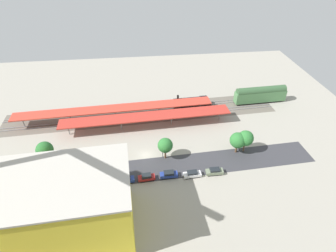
{
  "coord_description": "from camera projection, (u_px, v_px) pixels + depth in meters",
  "views": [
    {
      "loc": [
        0.69,
        60.11,
        53.28
      ],
      "look_at": [
        -6.54,
        -1.24,
        8.92
      ],
      "focal_mm": 29.6,
      "sensor_mm": 36.0,
      "label": 1
    }
  ],
  "objects": [
    {
      "name": "ground_plane",
      "position": [
        146.0,
        155.0,
        79.64
      ],
      "size": [
        150.32,
        150.32,
        0.0
      ],
      "primitive_type": "plane",
      "color": "#9E998C",
      "rests_on": "ground"
    },
    {
      "name": "rail_bed",
      "position": [
        143.0,
        113.0,
        97.61
      ],
      "size": [
        94.48,
        17.69,
        0.01
      ],
      "primitive_type": "cube",
      "rotation": [
        0.0,
        0.0,
        0.05
      ],
      "color": "#665E54",
      "rests_on": "ground"
    },
    {
      "name": "street_asphalt",
      "position": [
        147.0,
        170.0,
        74.81
      ],
      "size": [
        94.28,
        13.55,
        0.01
      ],
      "primitive_type": "cube",
      "rotation": [
        0.0,
        0.0,
        0.05
      ],
      "color": "#38383D",
      "rests_on": "ground"
    },
    {
      "name": "track_rails",
      "position": [
        143.0,
        113.0,
        97.51
      ],
      "size": [
        93.85,
        11.27,
        0.12
      ],
      "color": "#9E9EA8",
      "rests_on": "ground"
    },
    {
      "name": "platform_canopy_near",
      "position": [
        146.0,
        116.0,
        88.63
      ],
      "size": [
        54.88,
        8.13,
        4.25
      ],
      "color": "#B73328",
      "rests_on": "ground"
    },
    {
      "name": "platform_canopy_far",
      "position": [
        115.0,
        108.0,
        92.65
      ],
      "size": [
        66.02,
        8.16,
        4.21
      ],
      "color": "#C63D2D",
      "rests_on": "ground"
    },
    {
      "name": "locomotive",
      "position": [
        192.0,
        102.0,
        100.38
      ],
      "size": [
        13.94,
        3.38,
        5.07
      ],
      "color": "black",
      "rests_on": "ground"
    },
    {
      "name": "passenger_coach",
      "position": [
        260.0,
        94.0,
        101.88
      ],
      "size": [
        19.38,
        3.99,
        6.37
      ],
      "color": "black",
      "rests_on": "ground"
    },
    {
      "name": "parked_car_0",
      "position": [
        215.0,
        172.0,
        73.18
      ],
      "size": [
        4.57,
        1.83,
        1.75
      ],
      "color": "black",
      "rests_on": "ground"
    },
    {
      "name": "parked_car_1",
      "position": [
        192.0,
        174.0,
        72.43
      ],
      "size": [
        4.79,
        2.01,
        1.69
      ],
      "color": "black",
      "rests_on": "ground"
    },
    {
      "name": "parked_car_2",
      "position": [
        169.0,
        175.0,
        72.34
      ],
      "size": [
        4.66,
        1.91,
        1.7
      ],
      "color": "black",
      "rests_on": "ground"
    },
    {
      "name": "parked_car_3",
      "position": [
        147.0,
        177.0,
        71.51
      ],
      "size": [
        4.47,
        2.08,
        1.73
      ],
      "color": "black",
      "rests_on": "ground"
    },
    {
      "name": "parked_car_4",
      "position": [
        126.0,
        180.0,
        70.86
      ],
      "size": [
        4.52,
        2.07,
        1.68
      ],
      "color": "black",
      "rests_on": "ground"
    },
    {
      "name": "construction_building",
      "position": [
        61.0,
        208.0,
        55.53
      ],
      "size": [
        28.85,
        18.57,
        14.9
      ],
      "primitive_type": "cube",
      "rotation": [
        0.0,
        0.0,
        0.05
      ],
      "color": "yellow",
      "rests_on": "ground"
    },
    {
      "name": "construction_roof_slab",
      "position": [
        51.0,
        182.0,
        51.07
      ],
      "size": [
        29.48,
        19.2,
        0.4
      ],
      "primitive_type": "cube",
      "rotation": [
        0.0,
        0.0,
        0.05
      ],
      "color": "#B7B2A8",
      "rests_on": "construction_building"
    },
    {
      "name": "box_truck_0",
      "position": [
        89.0,
        179.0,
        69.91
      ],
      "size": [
        9.2,
        3.3,
        3.41
      ],
      "color": "black",
      "rests_on": "ground"
    },
    {
      "name": "box_truck_1",
      "position": [
        45.0,
        179.0,
        69.9
      ],
      "size": [
        9.1,
        2.75,
        3.48
      ],
      "color": "black",
      "rests_on": "ground"
    },
    {
      "name": "box_truck_2",
      "position": [
        107.0,
        177.0,
        70.46
      ],
      "size": [
        9.37,
        3.64,
        3.31
      ],
      "color": "black",
      "rests_on": "ground"
    },
    {
      "name": "street_tree_0",
      "position": [
        238.0,
        140.0,
        78.26
      ],
      "size": [
        4.57,
        4.57,
        6.64
      ],
      "color": "brown",
      "rests_on": "ground"
    },
    {
      "name": "street_tree_1",
      "position": [
        246.0,
        138.0,
        78.32
      ],
      "size": [
        4.49,
        4.49,
        7.05
      ],
      "color": "brown",
      "rests_on": "ground"
    },
    {
      "name": "street_tree_2",
      "position": [
        165.0,
        145.0,
        76.09
      ],
      "size": [
        4.23,
        4.23,
        6.7
      ],
      "color": "brown",
      "rests_on": "ground"
    },
    {
      "name": "street_tree_3",
      "position": [
        45.0,
        150.0,
        73.12
      ],
      "size": [
        4.53,
        4.53,
        7.77
      ],
      "color": "brown",
      "rests_on": "ground"
    },
    {
      "name": "traffic_light",
      "position": [
        162.0,
        146.0,
        76.8
      ],
      "size": [
        0.5,
        0.36,
        6.07
      ],
      "color": "#333333",
      "rests_on": "ground"
    }
  ]
}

